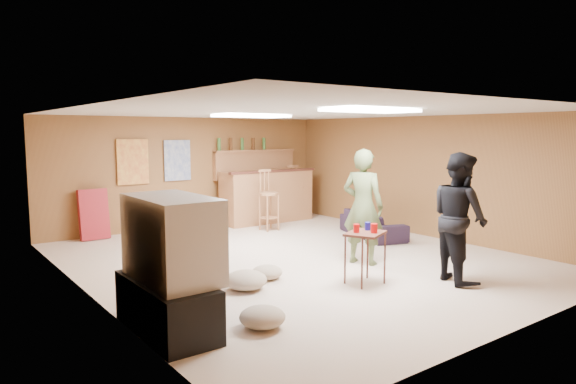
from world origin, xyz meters
TOP-DOWN VIEW (x-y plane):
  - ground at (0.00, 0.00)m, footprint 7.00×7.00m
  - ceiling at (0.00, 0.00)m, footprint 6.00×7.00m
  - wall_back at (0.00, 3.50)m, footprint 6.00×0.02m
  - wall_front at (0.00, -3.50)m, footprint 6.00×0.02m
  - wall_left at (-3.00, 0.00)m, footprint 0.02×7.00m
  - wall_right at (3.00, 0.00)m, footprint 0.02×7.00m
  - tv_stand at (-2.72, -1.50)m, footprint 0.55×1.30m
  - dvd_box at (-2.50, -1.50)m, footprint 0.35×0.50m
  - tv_body at (-2.65, -1.50)m, footprint 0.60×1.10m
  - tv_screen at (-2.34, -1.50)m, footprint 0.02×0.95m
  - bar_counter at (1.50, 2.95)m, footprint 2.00×0.60m
  - bar_lip at (1.50, 2.70)m, footprint 2.10×0.12m
  - bar_shelf at (1.50, 3.40)m, footprint 2.00×0.18m
  - bar_backing at (1.50, 3.42)m, footprint 2.00×0.14m
  - poster_left at (-1.20, 3.46)m, footprint 0.60×0.03m
  - poster_right at (-0.30, 3.46)m, footprint 0.55×0.03m
  - folding_chair_stack at (-2.00, 3.30)m, footprint 0.50×0.26m
  - ceiling_panel_front at (0.00, -1.50)m, footprint 1.20×0.60m
  - ceiling_panel_back at (0.00, 1.20)m, footprint 1.20×0.60m
  - person_olive at (0.62, -0.78)m, footprint 0.61×0.72m
  - person_black at (0.97, -2.14)m, footprint 0.89×0.98m
  - sofa at (2.17, 0.51)m, footprint 1.07×1.68m
  - tray_table at (-0.08, -1.52)m, footprint 0.63×0.58m
  - cup_red_near at (-0.19, -1.47)m, footprint 0.10×0.10m
  - cup_red_far at (-0.03, -1.62)m, footprint 0.10×0.10m
  - cup_blue at (0.05, -1.43)m, footprint 0.08×0.08m
  - bar_stool_left at (0.99, 2.13)m, footprint 0.49×0.49m
  - bar_stool_right at (2.21, 2.82)m, footprint 0.41×0.41m
  - cushion_near_tv at (-1.41, -0.83)m, footprint 0.65×0.65m
  - cushion_mid at (-0.95, -0.61)m, footprint 0.46×0.46m
  - cushion_far at (-1.93, -1.96)m, footprint 0.48×0.48m
  - bottle_row at (1.16, 3.38)m, footprint 1.20×0.08m

SIDE VIEW (x-z plane):
  - ground at x=0.00m, z-range 0.00..0.00m
  - cushion_mid at x=-0.95m, z-range 0.00..0.18m
  - cushion_far at x=-1.93m, z-range 0.00..0.21m
  - cushion_near_tv at x=-1.41m, z-range 0.00..0.23m
  - dvd_box at x=-2.50m, z-range 0.11..0.19m
  - sofa at x=2.17m, z-range 0.00..0.46m
  - tv_stand at x=-2.72m, z-range 0.00..0.50m
  - tray_table at x=-0.08m, z-range 0.00..0.66m
  - folding_chair_stack at x=-2.00m, z-range -0.01..0.91m
  - bar_counter at x=1.50m, z-range 0.00..1.10m
  - bar_stool_left at x=0.99m, z-range 0.00..1.27m
  - bar_stool_right at x=2.21m, z-range 0.00..1.29m
  - cup_blue at x=0.05m, z-range 0.66..0.76m
  - cup_red_near at x=-0.19m, z-range 0.66..0.77m
  - cup_red_far at x=-0.03m, z-range 0.66..0.78m
  - person_black at x=0.97m, z-range 0.00..1.65m
  - person_olive at x=0.62m, z-range 0.00..1.67m
  - tv_body at x=-2.65m, z-range 0.50..1.30m
  - tv_screen at x=-2.34m, z-range 0.57..1.23m
  - wall_back at x=0.00m, z-range 0.00..2.20m
  - wall_front at x=0.00m, z-range 0.00..2.20m
  - wall_left at x=-3.00m, z-range 0.00..2.20m
  - wall_right at x=3.00m, z-range 0.00..2.20m
  - bar_lip at x=1.50m, z-range 1.08..1.12m
  - bar_backing at x=1.50m, z-range 0.90..1.50m
  - poster_left at x=-1.20m, z-range 0.93..1.78m
  - poster_right at x=-0.30m, z-range 0.95..1.75m
  - bar_shelf at x=1.50m, z-range 1.48..1.52m
  - bottle_row at x=1.16m, z-range 1.52..1.78m
  - ceiling_panel_front at x=0.00m, z-range 2.15..2.19m
  - ceiling_panel_back at x=0.00m, z-range 2.15..2.19m
  - ceiling at x=0.00m, z-range 2.19..2.21m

